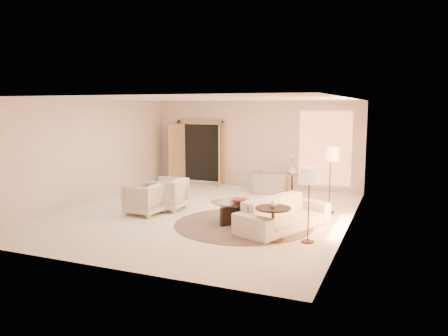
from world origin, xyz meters
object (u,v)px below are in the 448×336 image
at_px(armchair_left, 167,192).
at_px(end_vase, 273,204).
at_px(sofa, 284,214).
at_px(floor_lamp_far, 309,179).
at_px(coffee_table, 239,210).
at_px(side_vase, 292,170).
at_px(armchair_right, 145,197).
at_px(side_table, 292,181).
at_px(floor_lamp_near, 331,157).
at_px(bowl, 239,201).
at_px(end_table, 273,218).
at_px(accent_chair, 269,179).

xyz_separation_m(armchair_left, end_vase, (3.24, -1.47, 0.29)).
relative_size(sofa, floor_lamp_far, 1.58).
bearing_deg(coffee_table, armchair_left, 165.74).
bearing_deg(side_vase, sofa, -78.80).
bearing_deg(floor_lamp_far, armchair_right, 170.33).
height_order(coffee_table, side_table, side_table).
bearing_deg(sofa, side_table, 33.57).
xyz_separation_m(coffee_table, floor_lamp_near, (1.73, 1.79, 1.10)).
bearing_deg(armchair_left, coffee_table, 71.31).
height_order(bowl, end_vase, end_vase).
bearing_deg(end_table, side_vase, 99.33).
distance_m(floor_lamp_far, end_vase, 0.85).
distance_m(armchair_left, side_vase, 4.22).
xyz_separation_m(sofa, armchair_right, (-3.48, -0.02, 0.08)).
bearing_deg(coffee_table, sofa, -2.96).
height_order(end_table, side_table, end_table).
bearing_deg(side_vase, armchair_right, -123.39).
xyz_separation_m(armchair_right, floor_lamp_far, (4.15, -0.71, 0.83)).
bearing_deg(side_vase, side_table, 63.43).
xyz_separation_m(side_table, side_vase, (-0.00, -0.00, 0.35)).
relative_size(sofa, end_vase, 14.31).
height_order(armchair_right, end_table, armchair_right).
relative_size(armchair_left, coffee_table, 0.64).
bearing_deg(floor_lamp_far, side_vase, 107.16).
bearing_deg(armchair_right, sofa, 96.12).
bearing_deg(end_table, sofa, 90.41).
distance_m(bowl, end_vase, 1.43).
relative_size(armchair_left, accent_chair, 0.90).
relative_size(armchair_right, floor_lamp_far, 0.57).
xyz_separation_m(coffee_table, end_vase, (1.07, -0.92, 0.44)).
relative_size(armchair_right, side_vase, 3.37).
relative_size(coffee_table, floor_lamp_near, 0.85).
xyz_separation_m(armchair_right, side_table, (2.68, 4.06, -0.07)).
bearing_deg(armchair_left, end_table, 61.11).
distance_m(armchair_right, end_table, 3.59).
distance_m(armchair_right, floor_lamp_far, 4.29).
height_order(armchair_left, coffee_table, armchair_left).
bearing_deg(armchair_right, floor_lamp_near, 119.97).
height_order(armchair_left, floor_lamp_far, floor_lamp_far).
xyz_separation_m(end_vase, side_vase, (-0.81, 4.91, -0.04)).
distance_m(end_vase, side_vase, 4.98).
bearing_deg(accent_chair, floor_lamp_far, 115.25).
height_order(armchair_right, bowl, armchair_right).
bearing_deg(end_vase, armchair_left, 155.55).
xyz_separation_m(sofa, end_table, (0.01, -0.87, 0.12)).
relative_size(side_table, floor_lamp_far, 0.39).
bearing_deg(side_table, accent_chair, -150.11).
height_order(sofa, accent_chair, accent_chair).
xyz_separation_m(end_table, side_table, (-0.81, 4.91, -0.11)).
relative_size(floor_lamp_far, side_vase, 5.86).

